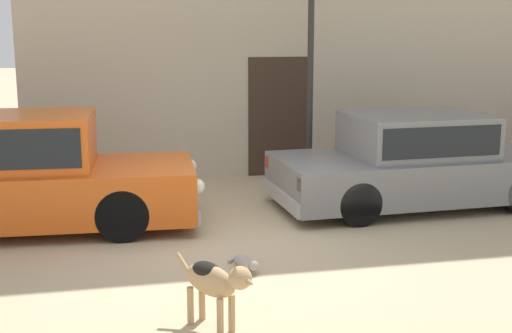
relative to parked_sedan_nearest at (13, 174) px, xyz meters
name	(u,v)px	position (x,y,z in m)	size (l,w,h in m)	color
ground_plane	(222,243)	(2.54, -1.16, -0.74)	(80.00, 80.00, 0.00)	tan
parked_sedan_nearest	(13,174)	(0.00, 0.00, 0.00)	(4.84, 1.94, 1.52)	#D15619
parked_sedan_second	(417,160)	(5.66, 0.04, -0.07)	(4.39, 1.95, 1.37)	slate
stray_dog_spotted	(215,281)	(2.08, -3.58, -0.29)	(0.62, 0.86, 0.69)	tan
stray_cat	(245,263)	(2.64, -2.14, -0.67)	(0.28, 0.63, 0.16)	gray
street_lamp	(311,41)	(4.46, 1.55, 1.65)	(0.22, 0.22, 3.73)	#2D2B28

